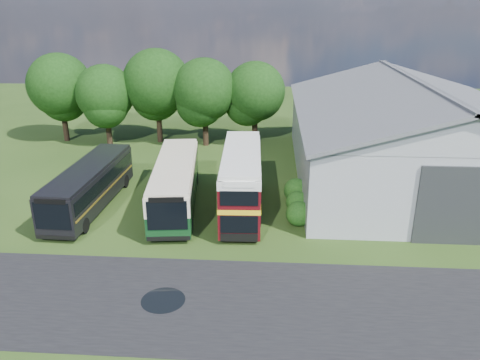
# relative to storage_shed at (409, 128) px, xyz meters

# --- Properties ---
(ground) EXTENTS (120.00, 120.00, 0.00)m
(ground) POSITION_rel_storage_shed_xyz_m (-15.00, -15.98, -4.17)
(ground) COLOR #213912
(ground) RESTS_ON ground
(asphalt_road) EXTENTS (60.00, 8.00, 0.02)m
(asphalt_road) POSITION_rel_storage_shed_xyz_m (-12.00, -18.98, -4.17)
(asphalt_road) COLOR black
(asphalt_road) RESTS_ON ground
(puddle) EXTENTS (2.20, 2.20, 0.01)m
(puddle) POSITION_rel_storage_shed_xyz_m (-16.50, -18.98, -4.17)
(puddle) COLOR black
(puddle) RESTS_ON ground
(storage_shed) EXTENTS (18.80, 24.80, 8.15)m
(storage_shed) POSITION_rel_storage_shed_xyz_m (0.00, 0.00, 0.00)
(storage_shed) COLOR gray
(storage_shed) RESTS_ON ground
(tree_left_a) EXTENTS (6.46, 6.46, 9.12)m
(tree_left_a) POSITION_rel_storage_shed_xyz_m (-33.00, 8.52, 1.71)
(tree_left_a) COLOR black
(tree_left_a) RESTS_ON ground
(tree_left_b) EXTENTS (5.78, 5.78, 8.16)m
(tree_left_b) POSITION_rel_storage_shed_xyz_m (-28.00, 7.52, 1.09)
(tree_left_b) COLOR black
(tree_left_b) RESTS_ON ground
(tree_mid) EXTENTS (6.80, 6.80, 9.60)m
(tree_mid) POSITION_rel_storage_shed_xyz_m (-23.00, 8.82, 2.02)
(tree_mid) COLOR black
(tree_mid) RESTS_ON ground
(tree_right_a) EXTENTS (6.26, 6.26, 8.83)m
(tree_right_a) POSITION_rel_storage_shed_xyz_m (-18.00, 7.82, 1.52)
(tree_right_a) COLOR black
(tree_right_a) RESTS_ON ground
(tree_right_b) EXTENTS (5.98, 5.98, 8.45)m
(tree_right_b) POSITION_rel_storage_shed_xyz_m (-13.00, 8.62, 1.27)
(tree_right_b) COLOR black
(tree_right_b) RESTS_ON ground
(shrub_front) EXTENTS (1.70, 1.70, 1.70)m
(shrub_front) POSITION_rel_storage_shed_xyz_m (-9.40, -9.98, -4.17)
(shrub_front) COLOR #194714
(shrub_front) RESTS_ON ground
(shrub_mid) EXTENTS (1.60, 1.60, 1.60)m
(shrub_mid) POSITION_rel_storage_shed_xyz_m (-9.40, -7.98, -4.17)
(shrub_mid) COLOR #194714
(shrub_mid) RESTS_ON ground
(shrub_back) EXTENTS (1.80, 1.80, 1.80)m
(shrub_back) POSITION_rel_storage_shed_xyz_m (-9.40, -5.98, -4.17)
(shrub_back) COLOR #194714
(shrub_back) RESTS_ON ground
(bus_green_single) EXTENTS (4.13, 12.28, 3.32)m
(bus_green_single) POSITION_rel_storage_shed_xyz_m (-18.06, -7.50, -2.40)
(bus_green_single) COLOR black
(bus_green_single) RESTS_ON ground
(bus_maroon_double) EXTENTS (3.01, 10.40, 4.43)m
(bus_maroon_double) POSITION_rel_storage_shed_xyz_m (-13.31, -8.06, -1.95)
(bus_maroon_double) COLOR black
(bus_maroon_double) RESTS_ON ground
(bus_dark_single) EXTENTS (2.97, 11.31, 3.10)m
(bus_dark_single) POSITION_rel_storage_shed_xyz_m (-24.10, -8.13, -2.52)
(bus_dark_single) COLOR black
(bus_dark_single) RESTS_ON ground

